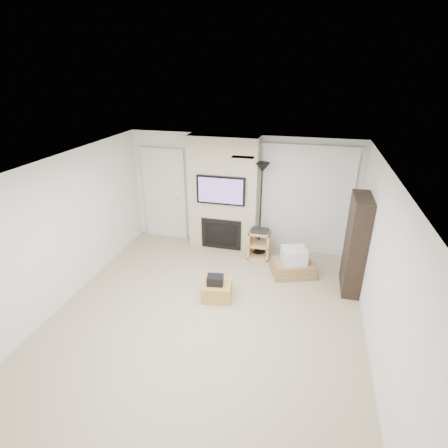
% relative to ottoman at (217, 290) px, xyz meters
% --- Properties ---
extents(floor, '(5.00, 5.50, 0.00)m').
position_rel_ottoman_xyz_m(floor, '(-0.04, -0.56, -0.15)').
color(floor, tan).
rests_on(floor, ground).
extents(ceiling, '(5.00, 5.50, 0.00)m').
position_rel_ottoman_xyz_m(ceiling, '(-0.04, -0.56, 2.35)').
color(ceiling, white).
rests_on(ceiling, wall_back).
extents(wall_back, '(5.00, 0.00, 2.50)m').
position_rel_ottoman_xyz_m(wall_back, '(-0.04, 2.19, 1.10)').
color(wall_back, white).
rests_on(wall_back, ground).
extents(wall_front, '(5.00, 0.00, 2.50)m').
position_rel_ottoman_xyz_m(wall_front, '(-0.04, -3.31, 1.10)').
color(wall_front, white).
rests_on(wall_front, ground).
extents(wall_left, '(0.00, 5.50, 2.50)m').
position_rel_ottoman_xyz_m(wall_left, '(-2.54, -0.56, 1.10)').
color(wall_left, white).
rests_on(wall_left, ground).
extents(wall_right, '(0.00, 5.50, 2.50)m').
position_rel_ottoman_xyz_m(wall_right, '(2.46, -0.56, 1.10)').
color(wall_right, white).
rests_on(wall_right, ground).
extents(hvac_vent, '(0.35, 0.18, 0.01)m').
position_rel_ottoman_xyz_m(hvac_vent, '(0.36, 0.24, 2.35)').
color(hvac_vent, silver).
rests_on(hvac_vent, ceiling).
extents(ottoman, '(0.57, 0.57, 0.30)m').
position_rel_ottoman_xyz_m(ottoman, '(0.00, 0.00, 0.00)').
color(ottoman, '#B89046').
rests_on(ottoman, floor).
extents(black_bag, '(0.31, 0.26, 0.16)m').
position_rel_ottoman_xyz_m(black_bag, '(-0.02, -0.04, 0.23)').
color(black_bag, black).
rests_on(black_bag, ottoman).
extents(fireplace_wall, '(1.50, 0.47, 2.50)m').
position_rel_ottoman_xyz_m(fireplace_wall, '(-0.39, 1.98, 1.09)').
color(fireplace_wall, beige).
rests_on(fireplace_wall, floor).
extents(entry_door, '(1.02, 0.11, 2.14)m').
position_rel_ottoman_xyz_m(entry_door, '(-1.84, 2.16, 0.90)').
color(entry_door, silver).
rests_on(entry_door, floor).
extents(vertical_blinds, '(1.98, 0.10, 2.37)m').
position_rel_ottoman_xyz_m(vertical_blinds, '(1.36, 2.14, 1.12)').
color(vertical_blinds, silver).
rests_on(vertical_blinds, floor).
extents(floor_lamp, '(0.30, 0.30, 2.03)m').
position_rel_ottoman_xyz_m(floor_lamp, '(0.47, 1.81, 1.45)').
color(floor_lamp, black).
rests_on(floor_lamp, floor).
extents(av_stand, '(0.45, 0.38, 0.66)m').
position_rel_ottoman_xyz_m(av_stand, '(0.49, 1.63, 0.20)').
color(av_stand, '#E4B46C').
rests_on(av_stand, floor).
extents(box_stack, '(0.99, 0.86, 0.55)m').
position_rel_ottoman_xyz_m(box_stack, '(1.25, 1.13, 0.06)').
color(box_stack, '#977247').
rests_on(box_stack, floor).
extents(bookshelf, '(0.30, 0.80, 1.80)m').
position_rel_ottoman_xyz_m(bookshelf, '(2.30, 0.89, 0.75)').
color(bookshelf, black).
rests_on(bookshelf, floor).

